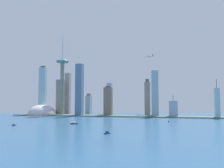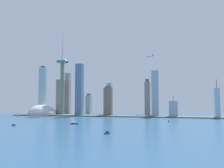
{
  "view_description": "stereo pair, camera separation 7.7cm",
  "coord_description": "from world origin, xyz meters",
  "px_view_note": "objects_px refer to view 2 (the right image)",
  "views": [
    {
      "loc": [
        166.61,
        -268.36,
        49.61
      ],
      "look_at": [
        -18.11,
        482.76,
        106.11
      ],
      "focal_mm": 37.81,
      "sensor_mm": 36.0,
      "label": 1
    },
    {
      "loc": [
        166.68,
        -268.34,
        49.61
      ],
      "look_at": [
        -18.11,
        482.76,
        106.11
      ],
      "focal_mm": 37.81,
      "sensor_mm": 36.0,
      "label": 2
    }
  ],
  "objects_px": {
    "skyscraper_1": "(173,109)",
    "boat_2": "(14,125)",
    "skyscraper_5": "(147,98)",
    "boat_4": "(169,121)",
    "skyscraper_0": "(108,101)",
    "boat_3": "(107,133)",
    "skyscraper_8": "(68,93)",
    "skyscraper_9": "(79,90)",
    "stadium_dome": "(42,113)",
    "skyscraper_4": "(217,103)",
    "skyscraper_10": "(43,91)",
    "skyscraper_2": "(89,105)",
    "skyscraper_7": "(110,99)",
    "observation_tower": "(62,74)",
    "airplane": "(149,57)",
    "boat_1": "(74,123)",
    "skyscraper_11": "(60,97)",
    "skyscraper_6": "(156,93)",
    "skyscraper_3": "(155,94)"
  },
  "relations": [
    {
      "from": "skyscraper_1",
      "to": "boat_2",
      "type": "bearing_deg",
      "value": -133.58
    },
    {
      "from": "airplane",
      "to": "stadium_dome",
      "type": "bearing_deg",
      "value": 20.32
    },
    {
      "from": "boat_2",
      "to": "boat_3",
      "type": "relative_size",
      "value": 1.66
    },
    {
      "from": "skyscraper_10",
      "to": "skyscraper_11",
      "type": "bearing_deg",
      "value": 7.0
    },
    {
      "from": "skyscraper_8",
      "to": "boat_4",
      "type": "distance_m",
      "value": 474.02
    },
    {
      "from": "skyscraper_3",
      "to": "skyscraper_6",
      "type": "height_order",
      "value": "skyscraper_6"
    },
    {
      "from": "skyscraper_0",
      "to": "skyscraper_8",
      "type": "relative_size",
      "value": 0.64
    },
    {
      "from": "observation_tower",
      "to": "stadium_dome",
      "type": "xyz_separation_m",
      "value": [
        -68.22,
        -15.7,
        -137.4
      ]
    },
    {
      "from": "skyscraper_6",
      "to": "boat_2",
      "type": "distance_m",
      "value": 498.48
    },
    {
      "from": "stadium_dome",
      "to": "skyscraper_4",
      "type": "xyz_separation_m",
      "value": [
        577.45,
        0.3,
        36.38
      ]
    },
    {
      "from": "boat_1",
      "to": "boat_3",
      "type": "distance_m",
      "value": 170.04
    },
    {
      "from": "skyscraper_8",
      "to": "boat_2",
      "type": "xyz_separation_m",
      "value": [
        73.28,
        -421.44,
        -77.98
      ]
    },
    {
      "from": "boat_1",
      "to": "boat_2",
      "type": "height_order",
      "value": "boat_1"
    },
    {
      "from": "skyscraper_7",
      "to": "airplane",
      "type": "distance_m",
      "value": 215.68
    },
    {
      "from": "skyscraper_4",
      "to": "skyscraper_6",
      "type": "bearing_deg",
      "value": 154.6
    },
    {
      "from": "skyscraper_7",
      "to": "airplane",
      "type": "relative_size",
      "value": 3.85
    },
    {
      "from": "skyscraper_3",
      "to": "boat_2",
      "type": "relative_size",
      "value": 8.39
    },
    {
      "from": "skyscraper_8",
      "to": "skyscraper_9",
      "type": "distance_m",
      "value": 129.12
    },
    {
      "from": "skyscraper_0",
      "to": "skyscraper_4",
      "type": "distance_m",
      "value": 338.77
    },
    {
      "from": "skyscraper_7",
      "to": "skyscraper_4",
      "type": "bearing_deg",
      "value": -13.23
    },
    {
      "from": "boat_3",
      "to": "skyscraper_3",
      "type": "bearing_deg",
      "value": 21.48
    },
    {
      "from": "boat_1",
      "to": "boat_2",
      "type": "bearing_deg",
      "value": -171.98
    },
    {
      "from": "skyscraper_1",
      "to": "airplane",
      "type": "xyz_separation_m",
      "value": [
        -73.37,
        2.22,
        170.13
      ]
    },
    {
      "from": "skyscraper_10",
      "to": "skyscraper_6",
      "type": "bearing_deg",
      "value": 6.06
    },
    {
      "from": "skyscraper_10",
      "to": "boat_3",
      "type": "bearing_deg",
      "value": -50.35
    },
    {
      "from": "skyscraper_7",
      "to": "observation_tower",
      "type": "bearing_deg",
      "value": -157.02
    },
    {
      "from": "skyscraper_6",
      "to": "skyscraper_2",
      "type": "bearing_deg",
      "value": -177.69
    },
    {
      "from": "skyscraper_9",
      "to": "boat_4",
      "type": "relative_size",
      "value": 17.7
    },
    {
      "from": "observation_tower",
      "to": "boat_2",
      "type": "height_order",
      "value": "observation_tower"
    },
    {
      "from": "skyscraper_4",
      "to": "boat_4",
      "type": "xyz_separation_m",
      "value": [
        -139.71,
        -174.58,
        -43.04
      ]
    },
    {
      "from": "skyscraper_0",
      "to": "boat_3",
      "type": "height_order",
      "value": "skyscraper_0"
    },
    {
      "from": "skyscraper_5",
      "to": "boat_4",
      "type": "xyz_separation_m",
      "value": [
        75.93,
        -284.4,
        -60.22
      ]
    },
    {
      "from": "stadium_dome",
      "to": "skyscraper_9",
      "type": "relative_size",
      "value": 0.55
    },
    {
      "from": "skyscraper_2",
      "to": "boat_1",
      "type": "height_order",
      "value": "skyscraper_2"
    },
    {
      "from": "skyscraper_8",
      "to": "skyscraper_11",
      "type": "height_order",
      "value": "skyscraper_8"
    },
    {
      "from": "observation_tower",
      "to": "skyscraper_8",
      "type": "height_order",
      "value": "observation_tower"
    },
    {
      "from": "skyscraper_1",
      "to": "boat_4",
      "type": "xyz_separation_m",
      "value": [
        -13.49,
        -186.37,
        -23.78
      ]
    },
    {
      "from": "skyscraper_10",
      "to": "skyscraper_5",
      "type": "bearing_deg",
      "value": 9.83
    },
    {
      "from": "stadium_dome",
      "to": "skyscraper_1",
      "type": "height_order",
      "value": "skyscraper_1"
    },
    {
      "from": "skyscraper_11",
      "to": "skyscraper_7",
      "type": "bearing_deg",
      "value": 9.71
    },
    {
      "from": "skyscraper_3",
      "to": "skyscraper_4",
      "type": "height_order",
      "value": "skyscraper_3"
    },
    {
      "from": "stadium_dome",
      "to": "skyscraper_8",
      "type": "relative_size",
      "value": 0.62
    },
    {
      "from": "skyscraper_9",
      "to": "airplane",
      "type": "relative_size",
      "value": 5.89
    },
    {
      "from": "boat_3",
      "to": "skyscraper_8",
      "type": "bearing_deg",
      "value": 58.21
    },
    {
      "from": "skyscraper_4",
      "to": "skyscraper_7",
      "type": "distance_m",
      "value": 360.84
    },
    {
      "from": "skyscraper_1",
      "to": "skyscraper_7",
      "type": "distance_m",
      "value": 237.92
    },
    {
      "from": "skyscraper_3",
      "to": "skyscraper_7",
      "type": "xyz_separation_m",
      "value": [
        -168.9,
        63.31,
        -16.44
      ]
    },
    {
      "from": "skyscraper_0",
      "to": "skyscraper_9",
      "type": "height_order",
      "value": "skyscraper_9"
    },
    {
      "from": "skyscraper_7",
      "to": "boat_2",
      "type": "xyz_separation_m",
      "value": [
        -98.38,
        -410.31,
        -56.41
      ]
    },
    {
      "from": "skyscraper_10",
      "to": "skyscraper_2",
      "type": "bearing_deg",
      "value": 11.33
    }
  ]
}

